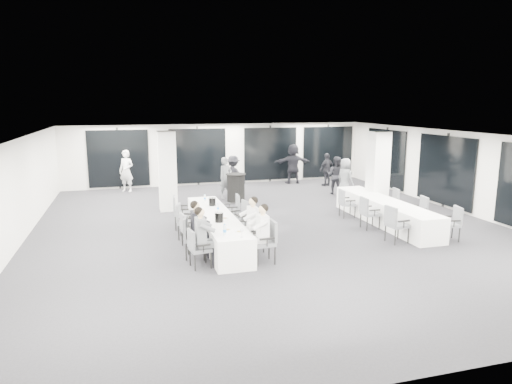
% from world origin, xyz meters
% --- Properties ---
extents(room, '(14.04, 16.04, 2.84)m').
position_xyz_m(room, '(0.89, 1.11, 1.39)').
color(room, '#25252B').
rests_on(room, ground).
extents(column_left, '(0.60, 0.60, 2.80)m').
position_xyz_m(column_left, '(-2.80, 3.20, 1.40)').
color(column_left, silver).
rests_on(column_left, floor).
extents(column_right, '(0.60, 0.60, 2.80)m').
position_xyz_m(column_right, '(4.20, 1.00, 1.40)').
color(column_right, silver).
rests_on(column_right, floor).
extents(banquet_table_main, '(0.90, 5.00, 0.75)m').
position_xyz_m(banquet_table_main, '(-1.86, -0.91, 0.38)').
color(banquet_table_main, white).
rests_on(banquet_table_main, floor).
extents(banquet_table_side, '(0.90, 5.00, 0.75)m').
position_xyz_m(banquet_table_side, '(3.62, -0.50, 0.38)').
color(banquet_table_side, white).
rests_on(banquet_table_side, floor).
extents(cocktail_table, '(0.77, 0.77, 1.08)m').
position_xyz_m(cocktail_table, '(-0.15, 3.98, 0.55)').
color(cocktail_table, black).
rests_on(cocktail_table, floor).
extents(chair_main_left_near, '(0.53, 0.57, 0.92)m').
position_xyz_m(chair_main_left_near, '(-2.69, -2.83, 0.52)').
color(chair_main_left_near, '#595B61').
rests_on(chair_main_left_near, floor).
extents(chair_main_left_second, '(0.63, 0.66, 1.03)m').
position_xyz_m(chair_main_left_second, '(-2.70, -2.11, 0.59)').
color(chair_main_left_second, '#595B61').
rests_on(chair_main_left_second, floor).
extents(chair_main_left_mid, '(0.52, 0.56, 0.92)m').
position_xyz_m(chair_main_left_mid, '(-2.69, -1.27, 0.53)').
color(chair_main_left_mid, '#595B61').
rests_on(chair_main_left_mid, floor).
extents(chair_main_left_fourth, '(0.60, 0.63, 0.98)m').
position_xyz_m(chair_main_left_fourth, '(-2.69, -0.40, 0.56)').
color(chair_main_left_fourth, '#595B61').
rests_on(chair_main_left_fourth, floor).
extents(chair_main_left_far, '(0.55, 0.60, 1.01)m').
position_xyz_m(chair_main_left_far, '(-2.70, 0.62, 0.58)').
color(chair_main_left_far, '#595B61').
rests_on(chair_main_left_far, floor).
extents(chair_main_right_near, '(0.53, 0.59, 1.02)m').
position_xyz_m(chair_main_right_near, '(-1.02, -2.91, 0.58)').
color(chair_main_right_near, '#595B61').
rests_on(chair_main_right_near, floor).
extents(chair_main_right_second, '(0.53, 0.57, 0.93)m').
position_xyz_m(chair_main_right_second, '(-1.03, -2.02, 0.53)').
color(chair_main_right_second, '#595B61').
rests_on(chair_main_right_second, floor).
extents(chair_main_right_mid, '(0.57, 0.61, 0.97)m').
position_xyz_m(chair_main_right_mid, '(-1.03, -1.13, 0.55)').
color(chair_main_right_mid, '#595B61').
rests_on(chair_main_right_mid, floor).
extents(chair_main_right_fourth, '(0.56, 0.60, 0.97)m').
position_xyz_m(chair_main_right_fourth, '(-1.03, -0.39, 0.55)').
color(chair_main_right_fourth, '#595B61').
rests_on(chair_main_right_fourth, floor).
extents(chair_main_right_far, '(0.51, 0.57, 0.96)m').
position_xyz_m(chair_main_right_far, '(-1.03, 0.62, 0.55)').
color(chair_main_right_far, '#595B61').
rests_on(chair_main_right_far, floor).
extents(chair_side_left_near, '(0.56, 0.61, 1.02)m').
position_xyz_m(chair_side_left_near, '(2.78, -2.37, 0.58)').
color(chair_side_left_near, '#595B61').
rests_on(chair_side_left_near, floor).
extents(chair_side_left_mid, '(0.50, 0.56, 0.97)m').
position_xyz_m(chair_side_left_mid, '(2.78, -0.92, 0.55)').
color(chair_side_left_mid, '#595B61').
rests_on(chair_side_left_mid, floor).
extents(chair_side_left_far, '(0.50, 0.55, 0.93)m').
position_xyz_m(chair_side_left_far, '(2.79, 0.58, 0.53)').
color(chair_side_left_far, '#595B61').
rests_on(chair_side_left_far, floor).
extents(chair_side_right_near, '(0.57, 0.60, 0.95)m').
position_xyz_m(chair_side_right_near, '(4.45, -2.61, 0.54)').
color(chair_side_right_near, '#595B61').
rests_on(chair_side_right_near, floor).
extents(chair_side_right_mid, '(0.53, 0.57, 0.94)m').
position_xyz_m(chair_side_right_mid, '(4.45, -1.12, 0.54)').
color(chair_side_right_mid, '#595B61').
rests_on(chair_side_right_mid, floor).
extents(chair_side_right_far, '(0.51, 0.56, 0.91)m').
position_xyz_m(chair_side_right_far, '(4.45, 0.40, 0.52)').
color(chair_side_right_far, '#595B61').
rests_on(chair_side_right_far, floor).
extents(seated_guest_a, '(0.50, 0.38, 1.44)m').
position_xyz_m(seated_guest_a, '(-2.53, -2.82, 0.81)').
color(seated_guest_a, slate).
rests_on(seated_guest_a, floor).
extents(seated_guest_b, '(0.50, 0.38, 1.44)m').
position_xyz_m(seated_guest_b, '(-2.53, -2.13, 0.81)').
color(seated_guest_b, black).
rests_on(seated_guest_b, floor).
extents(seated_guest_c, '(0.50, 0.38, 1.44)m').
position_xyz_m(seated_guest_c, '(-1.19, -2.92, 0.81)').
color(seated_guest_c, silver).
rests_on(seated_guest_c, floor).
extents(seated_guest_d, '(0.50, 0.38, 1.44)m').
position_xyz_m(seated_guest_d, '(-1.19, -2.03, 0.81)').
color(seated_guest_d, silver).
rests_on(seated_guest_d, floor).
extents(standing_guest_a, '(0.85, 0.79, 1.85)m').
position_xyz_m(standing_guest_a, '(-0.38, 4.74, 0.93)').
color(standing_guest_a, slate).
rests_on(standing_guest_a, floor).
extents(standing_guest_c, '(1.32, 1.21, 1.84)m').
position_xyz_m(standing_guest_c, '(0.04, 5.28, 0.92)').
color(standing_guest_c, black).
rests_on(standing_guest_c, floor).
extents(standing_guest_d, '(1.14, 0.88, 1.71)m').
position_xyz_m(standing_guest_d, '(4.64, 6.10, 0.86)').
color(standing_guest_d, black).
rests_on(standing_guest_d, floor).
extents(standing_guest_e, '(0.81, 1.00, 1.79)m').
position_xyz_m(standing_guest_e, '(4.26, 3.55, 0.90)').
color(standing_guest_e, slate).
rests_on(standing_guest_e, floor).
extents(standing_guest_f, '(2.02, 0.95, 2.12)m').
position_xyz_m(standing_guest_f, '(3.39, 7.20, 1.06)').
color(standing_guest_f, black).
rests_on(standing_guest_f, floor).
extents(standing_guest_g, '(0.94, 0.90, 2.02)m').
position_xyz_m(standing_guest_g, '(-4.20, 7.20, 1.01)').
color(standing_guest_g, silver).
rests_on(standing_guest_g, floor).
extents(standing_guest_h, '(0.99, 0.98, 1.79)m').
position_xyz_m(standing_guest_h, '(4.19, 4.25, 0.90)').
color(standing_guest_h, black).
rests_on(standing_guest_h, floor).
extents(ice_bucket_near, '(0.22, 0.22, 0.25)m').
position_xyz_m(ice_bucket_near, '(-1.94, -1.69, 0.87)').
color(ice_bucket_near, black).
rests_on(ice_bucket_near, banquet_table_main).
extents(ice_bucket_far, '(0.20, 0.20, 0.23)m').
position_xyz_m(ice_bucket_far, '(-1.76, 0.22, 0.87)').
color(ice_bucket_far, black).
rests_on(ice_bucket_far, banquet_table_main).
extents(water_bottle_a, '(0.08, 0.08, 0.25)m').
position_xyz_m(water_bottle_a, '(-2.04, -2.88, 0.87)').
color(water_bottle_a, silver).
rests_on(water_bottle_a, banquet_table_main).
extents(water_bottle_b, '(0.07, 0.07, 0.21)m').
position_xyz_m(water_bottle_b, '(-1.73, -0.51, 0.85)').
color(water_bottle_b, silver).
rests_on(water_bottle_b, banquet_table_main).
extents(water_bottle_c, '(0.06, 0.06, 0.20)m').
position_xyz_m(water_bottle_c, '(-1.86, 0.94, 0.85)').
color(water_bottle_c, silver).
rests_on(water_bottle_c, banquet_table_main).
extents(plate_a, '(0.20, 0.20, 0.03)m').
position_xyz_m(plate_a, '(-1.90, -2.50, 0.76)').
color(plate_a, white).
rests_on(plate_a, banquet_table_main).
extents(plate_b, '(0.18, 0.18, 0.03)m').
position_xyz_m(plate_b, '(-1.67, -2.74, 0.76)').
color(plate_b, white).
rests_on(plate_b, banquet_table_main).
extents(plate_c, '(0.21, 0.21, 0.03)m').
position_xyz_m(plate_c, '(-1.73, -1.38, 0.76)').
color(plate_c, white).
rests_on(plate_c, banquet_table_main).
extents(wine_glass, '(0.08, 0.08, 0.21)m').
position_xyz_m(wine_glass, '(-1.71, -3.17, 0.91)').
color(wine_glass, silver).
rests_on(wine_glass, banquet_table_main).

